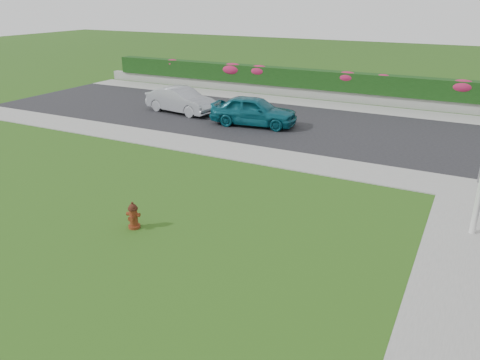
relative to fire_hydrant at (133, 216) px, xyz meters
The scene contains 16 objects.
ground 2.17m from the fire_hydrant, 59.85° to the right, with size 120.00×120.00×0.00m, color black.
street_far 12.77m from the fire_hydrant, 107.90° to the left, with size 26.00×8.00×0.04m, color black.
sidewalk_far 8.69m from the fire_hydrant, 124.56° to the left, with size 24.00×2.00×0.04m, color gray.
curb_corner 10.79m from the fire_hydrant, 41.51° to the left, with size 2.00×2.00×0.04m, color gray.
sidewalk_beyond 17.15m from the fire_hydrant, 89.74° to the left, with size 34.00×2.00×0.04m, color gray.
retaining_wall 18.65m from the fire_hydrant, 89.77° to the left, with size 34.00×0.40×0.60m, color gray.
hedge 18.76m from the fire_hydrant, 89.77° to the left, with size 32.00×0.90×1.10m, color black.
fire_hydrant is the anchor object (origin of this frame).
sedan_teal 11.25m from the fire_hydrant, 98.90° to the left, with size 1.67×4.15×1.42m, color #0C5261.
sedan_silver 13.31m from the fire_hydrant, 118.43° to the left, with size 1.40×4.03×1.33m, color #A5A7AC.
flower_clump_a 22.03m from the fire_hydrant, 122.04° to the left, with size 1.11×0.72×0.56m, color #B41E45.
flower_clump_b 19.91m from the fire_hydrant, 110.33° to the left, with size 1.57×1.01×0.78m, color #B41E45.
flower_clump_c 19.33m from the fire_hydrant, 104.98° to the left, with size 1.38×0.89×0.69m, color #B41E45.
flower_clump_d 18.69m from the fire_hydrant, 87.86° to the left, with size 1.30×0.84×0.65m, color #B41E45.
flower_clump_e 18.88m from the fire_hydrant, 81.57° to the left, with size 1.02×0.65×0.51m, color #B41E45.
flower_clump_f 19.91m from the fire_hydrant, 69.72° to the left, with size 1.43×0.92×0.72m, color #B41E45.
Camera 1 is at (6.71, -6.94, 5.92)m, focal length 35.00 mm.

